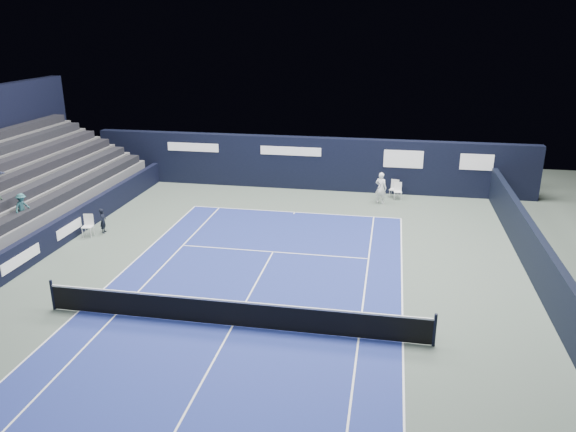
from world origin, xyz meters
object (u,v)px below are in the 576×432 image
folding_chair_back_b (398,190)px  tennis_player (381,188)px  folding_chair_back_a (394,187)px  tennis_net (232,312)px  line_judge_chair (88,224)px

folding_chair_back_b → tennis_player: (-0.93, -1.00, 0.33)m
folding_chair_back_a → tennis_net: tennis_net is taller
folding_chair_back_a → tennis_player: size_ratio=0.58×
line_judge_chair → tennis_net: (8.85, -6.78, -0.08)m
folding_chair_back_a → tennis_player: 1.52m
line_judge_chair → tennis_player: tennis_player is taller
tennis_net → tennis_player: tennis_player is taller
tennis_player → line_judge_chair: bearing=-150.4°
folding_chair_back_b → tennis_net: (-5.29, -15.27, -0.04)m
folding_chair_back_b → tennis_player: tennis_player is taller
folding_chair_back_a → line_judge_chair: line_judge_chair is taller
folding_chair_back_a → line_judge_chair: bearing=-132.9°
folding_chair_back_b → line_judge_chair: size_ratio=0.93×
folding_chair_back_a → tennis_net: (-5.10, -15.57, -0.07)m
folding_chair_back_a → folding_chair_back_b: bearing=-41.5°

